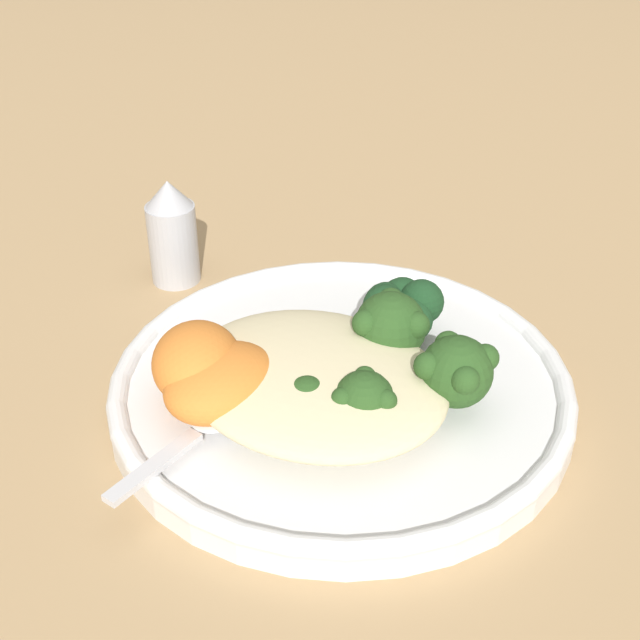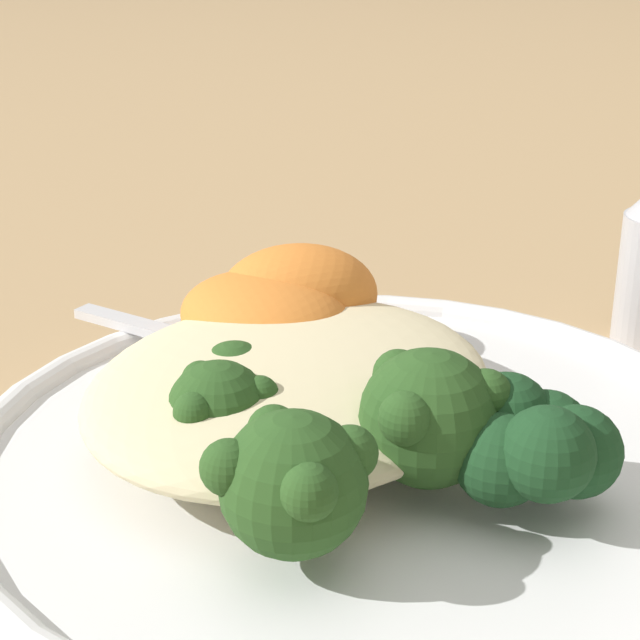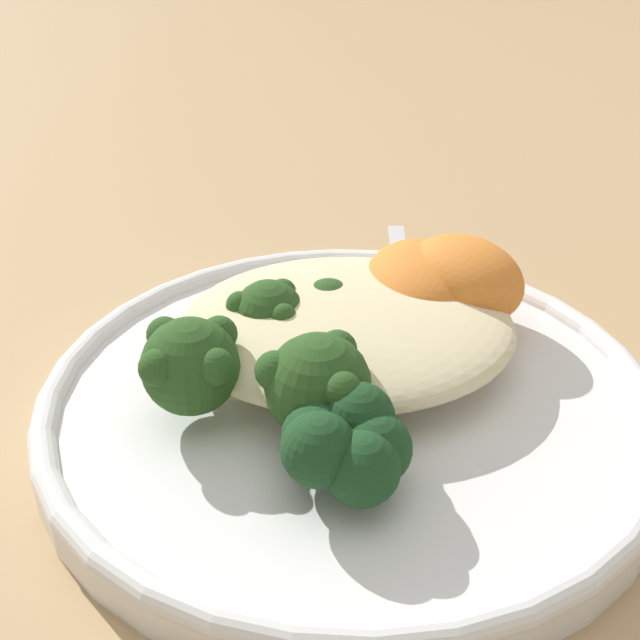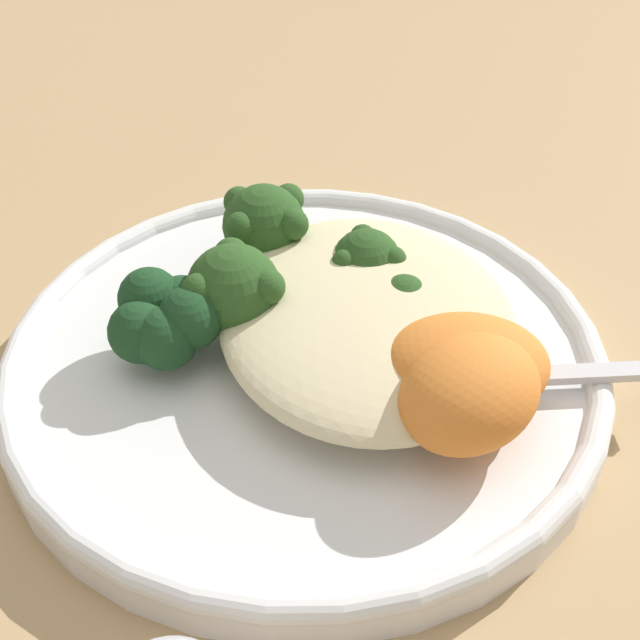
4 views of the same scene
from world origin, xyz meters
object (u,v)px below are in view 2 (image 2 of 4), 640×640
Objects in this scene: broccoli_stalk_0 at (266,380)px; broccoli_stalk_1 at (253,405)px; broccoli_stalk_3 at (420,413)px; sweet_potato_chunk_0 at (265,317)px; sweet_potato_chunk_1 at (299,295)px; plate at (360,459)px; spoon at (228,345)px; quinoa_mound at (294,381)px; kale_tuft at (534,445)px; broccoli_stalk_2 at (303,469)px.

broccoli_stalk_0 is 0.63× the size of broccoli_stalk_1.
broccoli_stalk_3 is at bearing 118.24° from broccoli_stalk_1.
broccoli_stalk_3 reaches higher than broccoli_stalk_1.
broccoli_stalk_0 is at bearing -147.33° from sweet_potato_chunk_0.
broccoli_stalk_3 is at bearing -129.33° from sweet_potato_chunk_1.
broccoli_stalk_1 is 0.07m from sweet_potato_chunk_0.
broccoli_stalk_1 is (-0.02, 0.03, 0.03)m from plate.
plate is 0.08m from spoon.
plate is 0.04m from quinoa_mound.
spoon is (0.06, 0.05, -0.01)m from broccoli_stalk_1.
spoon is (0.03, 0.08, 0.01)m from plate.
broccoli_stalk_1 reaches higher than broccoli_stalk_0.
sweet_potato_chunk_1 is (0.07, 0.09, -0.00)m from broccoli_stalk_3.
broccoli_stalk_3 reaches higher than kale_tuft.
broccoli_stalk_3 is 1.21× the size of sweet_potato_chunk_1.
quinoa_mound is at bearing 150.70° from spoon.
broccoli_stalk_3 reaches higher than broccoli_stalk_0.
sweet_potato_chunk_1 is (0.12, 0.07, 0.00)m from broccoli_stalk_2.
kale_tuft is (0.02, -0.09, 0.00)m from broccoli_stalk_1.
spoon is at bearing 74.09° from kale_tuft.
broccoli_stalk_3 is 1.09× the size of sweet_potato_chunk_0.
broccoli_stalk_2 reaches higher than spoon.
kale_tuft reaches higher than broccoli_stalk_0.
sweet_potato_chunk_0 is (0.04, 0.06, 0.03)m from plate.
quinoa_mound reaches higher than spoon.
spoon is at bearing 67.89° from plate.
sweet_potato_chunk_1 is at bearing -9.60° from sweet_potato_chunk_0.
sweet_potato_chunk_1 is 1.25× the size of kale_tuft.
quinoa_mound reaches higher than plate.
broccoli_stalk_3 is at bearing -103.96° from quinoa_mound.
spoon is at bearing -153.03° from broccoli_stalk_2.
quinoa_mound is 1.24× the size of broccoli_stalk_2.
sweet_potato_chunk_0 is 0.13m from kale_tuft.
sweet_potato_chunk_1 is (0.02, -0.00, 0.00)m from sweet_potato_chunk_0.
plate is 0.09m from sweet_potato_chunk_1.
broccoli_stalk_0 is at bearing -148.98° from broccoli_stalk_3.
spoon is at bearing 57.99° from quinoa_mound.
sweet_potato_chunk_1 is (0.08, 0.03, 0.01)m from broccoli_stalk_1.
broccoli_stalk_1 is at bearing 177.68° from quinoa_mound.
spoon is at bearing 113.50° from sweet_potato_chunk_0.
broccoli_stalk_2 is (-0.06, -0.01, 0.03)m from plate.
broccoli_stalk_0 is 0.52× the size of broccoli_stalk_2.
sweet_potato_chunk_0 is (0.04, 0.04, 0.00)m from quinoa_mound.
quinoa_mound is 0.05m from sweet_potato_chunk_0.
sweet_potato_chunk_0 is at bearing -134.07° from broccoli_stalk_1.
kale_tuft is (-0.01, -0.10, 0.00)m from broccoli_stalk_0.
broccoli_stalk_3 is at bearing 143.95° from broccoli_stalk_2.
sweet_potato_chunk_1 reaches higher than plate.
broccoli_stalk_2 is 0.14m from sweet_potato_chunk_1.
quinoa_mound is at bearing -165.60° from broccoli_stalk_1.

